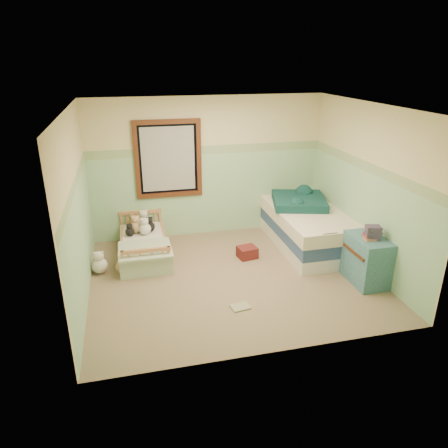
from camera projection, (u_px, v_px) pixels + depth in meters
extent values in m
cube|color=#856F59|center=(232.00, 277.00, 6.36)|extent=(4.20, 3.60, 0.02)
cube|color=white|center=(234.00, 106.00, 5.42)|extent=(4.20, 3.60, 0.02)
cube|color=beige|center=(208.00, 168.00, 7.51)|extent=(4.20, 0.04, 2.50)
cube|color=beige|center=(277.00, 253.00, 4.27)|extent=(4.20, 0.04, 2.50)
cube|color=beige|center=(76.00, 210.00, 5.44)|extent=(0.04, 3.60, 2.50)
cube|color=beige|center=(367.00, 188.00, 6.34)|extent=(0.04, 3.60, 2.50)
cube|color=#91CE90|center=(208.00, 195.00, 7.69)|extent=(4.20, 0.01, 1.50)
cube|color=#437248|center=(207.00, 150.00, 7.38)|extent=(4.20, 0.01, 0.15)
cube|color=#3F1D0D|center=(168.00, 159.00, 7.25)|extent=(1.16, 0.06, 1.36)
cube|color=beige|center=(168.00, 159.00, 7.26)|extent=(0.92, 0.01, 1.12)
cube|color=#AA6438|center=(144.00, 250.00, 7.00)|extent=(0.74, 1.49, 0.19)
cube|color=silver|center=(144.00, 242.00, 6.94)|extent=(0.68, 1.42, 0.12)
cube|color=#6A97B4|center=(145.00, 249.00, 6.49)|extent=(0.81, 0.74, 0.03)
sphere|color=brown|center=(133.00, 223.00, 7.30)|extent=(0.19, 0.19, 0.19)
sphere|color=silver|center=(144.00, 221.00, 7.34)|extent=(0.21, 0.21, 0.21)
sphere|color=tan|center=(136.00, 227.00, 7.11)|extent=(0.21, 0.21, 0.21)
sphere|color=black|center=(150.00, 227.00, 7.16)|extent=(0.18, 0.18, 0.18)
sphere|color=silver|center=(100.00, 266.00, 6.43)|extent=(0.24, 0.24, 0.24)
sphere|color=tan|center=(123.00, 266.00, 6.42)|extent=(0.23, 0.23, 0.23)
cube|color=white|center=(306.00, 239.00, 7.38)|extent=(1.05, 2.09, 0.22)
cube|color=navy|center=(307.00, 228.00, 7.30)|extent=(1.05, 2.09, 0.22)
cube|color=beige|center=(308.00, 216.00, 7.21)|extent=(1.09, 2.13, 0.22)
cube|color=#0E413D|center=(299.00, 201.00, 7.41)|extent=(1.10, 1.14, 0.14)
cube|color=#2A5B6A|center=(367.00, 260.00, 6.10)|extent=(0.44, 0.71, 0.71)
cube|color=#533037|center=(373.00, 233.00, 5.88)|extent=(0.23, 0.20, 0.20)
cube|color=maroon|center=(247.00, 252.00, 6.93)|extent=(0.34, 0.31, 0.19)
cube|color=#F7A040|center=(240.00, 307.00, 5.57)|extent=(0.27, 0.22, 0.02)
sphere|color=black|center=(130.00, 232.00, 6.99)|extent=(0.15, 0.15, 0.15)
sphere|color=silver|center=(145.00, 229.00, 7.03)|extent=(0.20, 0.20, 0.20)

